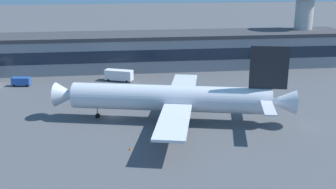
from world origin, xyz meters
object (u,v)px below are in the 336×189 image
Objects in this scene: airliner at (174,98)px; fuel_truck at (119,75)px; stair_truck at (275,71)px; crew_van at (21,81)px; control_tower at (305,10)px; traffic_cone_0 at (130,148)px.

airliner is 6.04× the size of fuel_truck.
airliner is at bearing -136.43° from stair_truck.
airliner is 52.60m from crew_van.
control_tower is 4.57× the size of stair_truck.
airliner is 18.50m from traffic_cone_0.
crew_van is at bearing 121.27° from traffic_cone_0.
crew_van is at bearing 139.50° from airliner.
fuel_truck reaches higher than crew_van.
control_tower is at bearing 49.64° from stair_truck.
control_tower is 3.34× the size of fuel_truck.
control_tower reaches higher than airliner.
control_tower is at bearing 12.78° from crew_van.
airliner reaches higher than traffic_cone_0.
airliner reaches higher than fuel_truck.
fuel_truck is at bearing 4.38° from crew_van.
stair_truck is at bearing -1.68° from fuel_truck.
traffic_cone_0 is at bearing -58.73° from crew_van.
control_tower is 48.90× the size of traffic_cone_0.
fuel_truck is at bearing -163.76° from control_tower.
airliner is 1.81× the size of control_tower.
stair_truck is (48.23, -1.42, 0.10)m from fuel_truck.
crew_van is at bearing -179.44° from stair_truck.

